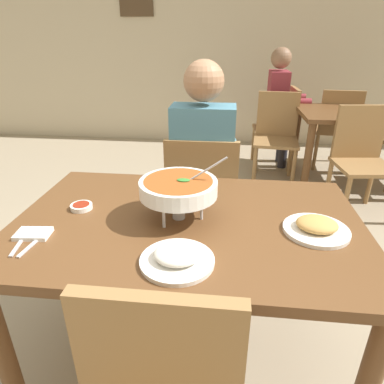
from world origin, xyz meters
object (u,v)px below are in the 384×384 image
object	(u,v)px
rice_plate	(177,257)
chair_bg_right	(336,125)
dining_table_main	(188,242)
appetizer_plate	(316,227)
patron_bg_left	(280,101)
sauce_dish	(81,206)
chair_bg_corner	(276,132)
dining_table_far	(351,126)
chair_bg_left	(282,123)
chair_diner_main	(202,197)
curry_bowl	(178,188)
diner_main	(203,159)
chair_bg_window	(361,154)

from	to	relation	value
rice_plate	chair_bg_right	world-z (taller)	chair_bg_right
dining_table_main	appetizer_plate	xyz separation A→B (m)	(0.48, -0.04, 0.13)
rice_plate	patron_bg_left	xyz separation A→B (m)	(0.71, 3.07, -0.03)
appetizer_plate	sauce_dish	bearing A→B (deg)	175.14
chair_bg_corner	patron_bg_left	xyz separation A→B (m)	(0.07, 0.45, 0.24)
dining_table_main	patron_bg_left	distance (m)	2.88
sauce_dish	dining_table_far	xyz separation A→B (m)	(1.77, 2.19, -0.15)
chair_bg_left	appetizer_plate	bearing A→B (deg)	-95.38
sauce_dish	chair_bg_corner	bearing A→B (deg)	64.77
chair_bg_left	chair_bg_right	xyz separation A→B (m)	(0.59, -0.02, 0.00)
appetizer_plate	chair_bg_left	bearing A→B (deg)	84.62
chair_bg_left	dining_table_main	bearing A→B (deg)	-105.19
appetizer_plate	chair_diner_main	bearing A→B (deg)	122.18
appetizer_plate	patron_bg_left	world-z (taller)	patron_bg_left
curry_bowl	rice_plate	distance (m)	0.31
dining_table_main	diner_main	world-z (taller)	diner_main
rice_plate	chair_bg_window	distance (m)	2.36
appetizer_plate	chair_bg_right	bearing A→B (deg)	72.79
appetizer_plate	rice_plate	bearing A→B (deg)	-153.51
chair_diner_main	rice_plate	world-z (taller)	chair_diner_main
chair_bg_corner	diner_main	bearing A→B (deg)	-111.76
dining_table_main	rice_plate	xyz separation A→B (m)	(-0.00, -0.28, 0.13)
rice_plate	appetizer_plate	size ratio (longest dim) A/B	1.00
rice_plate	chair_bg_left	bearing A→B (deg)	76.14
chair_diner_main	appetizer_plate	size ratio (longest dim) A/B	3.75
chair_bg_window	curry_bowl	bearing A→B (deg)	-127.66
sauce_dish	chair_bg_corner	distance (m)	2.56
dining_table_main	chair_diner_main	size ratio (longest dim) A/B	1.51
rice_plate	chair_bg_corner	xyz separation A→B (m)	(0.63, 2.63, -0.27)
appetizer_plate	dining_table_far	distance (m)	2.43
dining_table_far	chair_bg_left	size ratio (longest dim) A/B	1.11
chair_diner_main	rice_plate	size ratio (longest dim) A/B	3.75
chair_diner_main	chair_bg_right	size ratio (longest dim) A/B	1.00
sauce_dish	patron_bg_left	size ratio (longest dim) A/B	0.07
appetizer_plate	dining_table_main	bearing A→B (deg)	175.35
curry_bowl	rice_plate	xyz separation A→B (m)	(0.04, -0.29, -0.11)
appetizer_plate	patron_bg_left	xyz separation A→B (m)	(0.22, 2.83, -0.03)
diner_main	dining_table_far	bearing A→B (deg)	48.10
dining_table_main	patron_bg_left	size ratio (longest dim) A/B	1.04
curry_bowl	diner_main	bearing A→B (deg)	87.19
curry_bowl	chair_bg_corner	bearing A→B (deg)	73.98
curry_bowl	dining_table_far	xyz separation A→B (m)	(1.36, 2.22, -0.27)
chair_bg_right	chair_bg_window	xyz separation A→B (m)	(-0.07, -1.02, 0.00)
rice_plate	chair_bg_right	xyz separation A→B (m)	(1.34, 3.00, -0.27)
rice_plate	dining_table_far	distance (m)	2.84
patron_bg_left	appetizer_plate	bearing A→B (deg)	-94.51
chair_bg_left	patron_bg_left	size ratio (longest dim) A/B	0.69
sauce_dish	chair_bg_left	world-z (taller)	chair_bg_left
appetizer_plate	sauce_dish	world-z (taller)	appetizer_plate
curry_bowl	chair_bg_window	distance (m)	2.16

